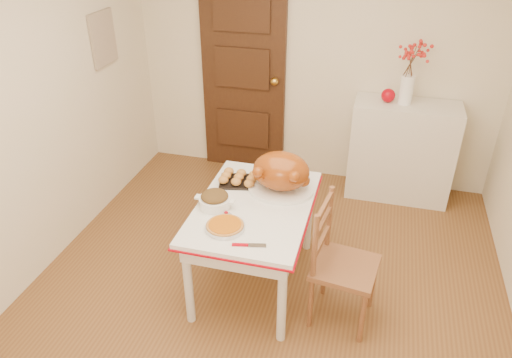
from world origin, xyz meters
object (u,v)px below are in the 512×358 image
(kitchen_table, at_px, (254,244))
(pumpkin_pie, at_px, (225,226))
(turkey_platter, at_px, (281,173))
(chair_oak, at_px, (346,265))
(sideboard, at_px, (401,151))

(kitchen_table, bearing_deg, pumpkin_pie, -108.16)
(turkey_platter, bearing_deg, pumpkin_pie, -133.85)
(chair_oak, xyz_separation_m, pumpkin_pie, (-0.78, -0.13, 0.26))
(pumpkin_pie, bearing_deg, kitchen_table, 71.84)
(sideboard, relative_size, turkey_platter, 1.97)
(kitchen_table, relative_size, turkey_platter, 2.42)
(pumpkin_pie, bearing_deg, sideboard, 59.52)
(chair_oak, height_order, pumpkin_pie, chair_oak)
(sideboard, height_order, turkey_platter, turkey_platter)
(sideboard, distance_m, kitchen_table, 1.88)
(chair_oak, bearing_deg, pumpkin_pie, 106.98)
(chair_oak, bearing_deg, sideboard, -3.32)
(kitchen_table, relative_size, pumpkin_pie, 4.61)
(sideboard, xyz_separation_m, kitchen_table, (-1.01, -1.58, -0.13))
(turkey_platter, height_order, pumpkin_pie, turkey_platter)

